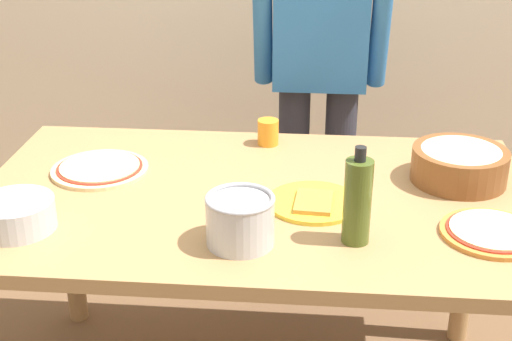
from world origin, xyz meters
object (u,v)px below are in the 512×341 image
object	(u,v)px
dining_table	(255,222)
olive_oil_bottle	(357,201)
pizza_raw_on_board	(100,169)
popcorn_bowl	(460,162)
plate_with_slice	(314,202)
cup_orange	(268,132)
steel_pot	(240,220)
mixing_bowl_steel	(16,215)
person_cook	(320,62)
pizza_cooked_on_tray	(492,232)

from	to	relation	value
dining_table	olive_oil_bottle	bearing A→B (deg)	-41.87
dining_table	pizza_raw_on_board	distance (m)	0.51
pizza_raw_on_board	popcorn_bowl	world-z (taller)	popcorn_bowl
plate_with_slice	cup_orange	size ratio (longest dim) A/B	3.06
popcorn_bowl	steel_pot	bearing A→B (deg)	-145.09
mixing_bowl_steel	steel_pot	bearing A→B (deg)	-2.44
dining_table	pizza_raw_on_board	size ratio (longest dim) A/B	5.42
plate_with_slice	cup_orange	distance (m)	0.46
person_cook	pizza_cooked_on_tray	xyz separation A→B (m)	(0.45, -0.94, -0.17)
mixing_bowl_steel	steel_pot	distance (m)	0.59
pizza_raw_on_board	cup_orange	xyz separation A→B (m)	(0.50, 0.26, 0.03)
person_cook	cup_orange	distance (m)	0.43
person_cook	cup_orange	size ratio (longest dim) A/B	19.06
olive_oil_bottle	steel_pot	world-z (taller)	olive_oil_bottle
pizza_raw_on_board	plate_with_slice	xyz separation A→B (m)	(0.65, -0.17, -0.00)
plate_with_slice	olive_oil_bottle	bearing A→B (deg)	-60.87
person_cook	mixing_bowl_steel	world-z (taller)	person_cook
steel_pot	dining_table	bearing A→B (deg)	87.93
person_cook	pizza_raw_on_board	bearing A→B (deg)	-135.78
person_cook	popcorn_bowl	world-z (taller)	person_cook
mixing_bowl_steel	olive_oil_bottle	xyz separation A→B (m)	(0.87, 0.01, 0.07)
popcorn_bowl	olive_oil_bottle	xyz separation A→B (m)	(-0.32, -0.39, 0.05)
person_cook	pizza_raw_on_board	world-z (taller)	person_cook
popcorn_bowl	olive_oil_bottle	world-z (taller)	olive_oil_bottle
plate_with_slice	cup_orange	world-z (taller)	cup_orange
mixing_bowl_steel	person_cook	bearing A→B (deg)	52.78
dining_table	mixing_bowl_steel	world-z (taller)	mixing_bowl_steel
plate_with_slice	mixing_bowl_steel	distance (m)	0.79
pizza_cooked_on_tray	olive_oil_bottle	bearing A→B (deg)	-170.43
popcorn_bowl	steel_pot	size ratio (longest dim) A/B	1.61
pizza_cooked_on_tray	popcorn_bowl	distance (m)	0.33
mixing_bowl_steel	cup_orange	size ratio (longest dim) A/B	2.35
person_cook	popcorn_bowl	size ratio (longest dim) A/B	5.79
dining_table	olive_oil_bottle	world-z (taller)	olive_oil_bottle
dining_table	pizza_raw_on_board	bearing A→B (deg)	166.85
mixing_bowl_steel	steel_pot	size ratio (longest dim) A/B	1.15
pizza_cooked_on_tray	popcorn_bowl	world-z (taller)	popcorn_bowl
popcorn_bowl	pizza_cooked_on_tray	bearing A→B (deg)	-84.39
plate_with_slice	popcorn_bowl	bearing A→B (deg)	24.69
dining_table	pizza_cooked_on_tray	world-z (taller)	pizza_cooked_on_tray
steel_pot	olive_oil_bottle	bearing A→B (deg)	7.03
pizza_raw_on_board	person_cook	bearing A→B (deg)	44.22
pizza_cooked_on_tray	cup_orange	size ratio (longest dim) A/B	3.10
pizza_cooked_on_tray	plate_with_slice	distance (m)	0.48
pizza_raw_on_board	cup_orange	distance (m)	0.56
mixing_bowl_steel	steel_pot	world-z (taller)	steel_pot
pizza_cooked_on_tray	plate_with_slice	world-z (taller)	plate_with_slice
cup_orange	pizza_cooked_on_tray	bearing A→B (deg)	-42.68
plate_with_slice	olive_oil_bottle	xyz separation A→B (m)	(0.11, -0.19, 0.11)
pizza_cooked_on_tray	olive_oil_bottle	xyz separation A→B (m)	(-0.35, -0.06, 0.10)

